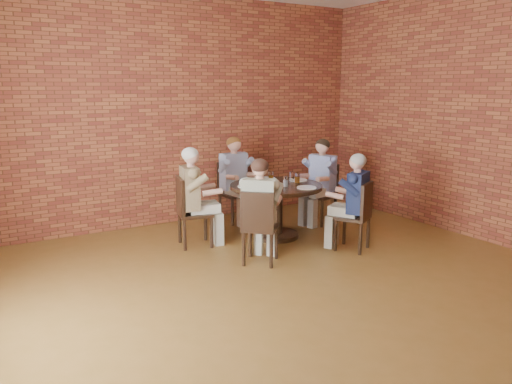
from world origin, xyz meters
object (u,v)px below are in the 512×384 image
chair_a (323,190)px  chair_b (233,189)px  chair_d (259,225)px  diner_c (195,197)px  diner_b (236,180)px  diner_a (320,182)px  diner_e (353,203)px  chair_c (189,209)px  chair_e (358,214)px  diner_d (260,211)px  dining_table (276,200)px  smartphone (309,187)px

chair_a → chair_b: bearing=-140.6°
chair_d → diner_c: bearing=-28.4°
diner_b → chair_d: (-0.69, -1.83, -0.17)m
diner_a → diner_e: bearing=-35.3°
diner_a → chair_c: diner_a is taller
diner_a → chair_c: bearing=-105.2°
chair_a → diner_e: diner_e is taller
diner_a → chair_c: (-2.18, -0.02, -0.14)m
chair_a → chair_d: 2.14m
diner_e → diner_c: bearing=-65.4°
chair_c → chair_e: chair_c is taller
diner_a → chair_d: diner_a is taller
chair_b → diner_d: size_ratio=0.74×
diner_a → chair_d: 2.07m
diner_a → dining_table: bearing=-90.0°
chair_b → diner_a: bearing=-42.1°
diner_d → diner_a: bearing=-105.1°
smartphone → diner_b: bearing=97.8°
chair_d → chair_e: 1.37m
dining_table → chair_b: size_ratio=1.36×
chair_d → diner_d: 0.16m
diner_a → chair_e: size_ratio=1.45×
dining_table → diner_d: size_ratio=1.01×
smartphone → diner_c: bearing=149.7°
chair_a → smartphone: bearing=-65.2°
chair_a → smartphone: size_ratio=7.02×
diner_b → dining_table: bearing=-90.0°
diner_e → chair_a: bearing=-141.8°
diner_b → chair_e: (0.66, -2.04, -0.17)m
chair_a → chair_c: size_ratio=0.99×
chair_b → diner_c: diner_c is taller
dining_table → chair_e: size_ratio=1.42×
diner_e → smartphone: bearing=-95.2°
chair_a → diner_a: diner_a is taller
diner_a → chair_b: 1.36m
diner_a → diner_c: size_ratio=0.99×
dining_table → diner_c: bearing=168.0°
chair_b → chair_e: chair_b is taller
diner_c → diner_d: bearing=-146.3°
chair_a → diner_b: diner_b is taller
chair_c → chair_e: bearing=-113.6°
chair_e → chair_a: bearing=-139.5°
chair_a → chair_c: bearing=-104.7°
diner_c → diner_d: 1.07m
chair_d → smartphone: chair_d is taller
chair_a → diner_a: 0.17m
dining_table → chair_e: chair_e is taller
dining_table → diner_c: size_ratio=0.97×
diner_b → chair_d: 1.96m
chair_d → chair_c: bearing=-24.9°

